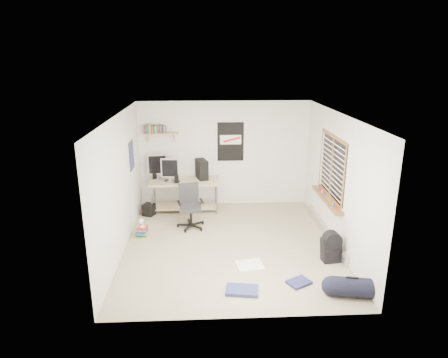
{
  "coord_description": "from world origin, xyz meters",
  "views": [
    {
      "loc": [
        -0.46,
        -6.95,
        3.5
      ],
      "look_at": [
        -0.09,
        0.44,
        1.19
      ],
      "focal_mm": 32.0,
      "sensor_mm": 36.0,
      "label": 1
    }
  ],
  "objects_px": {
    "office_chair": "(191,206)",
    "duffel_bag": "(351,288)",
    "desk": "(185,195)",
    "backpack": "(331,250)",
    "book_stack": "(142,229)"
  },
  "relations": [
    {
      "from": "desk",
      "to": "backpack",
      "type": "xyz_separation_m",
      "value": [
        2.69,
        -2.55,
        -0.16
      ]
    },
    {
      "from": "backpack",
      "to": "duffel_bag",
      "type": "relative_size",
      "value": 0.74
    },
    {
      "from": "office_chair",
      "to": "duffel_bag",
      "type": "bearing_deg",
      "value": -59.23
    },
    {
      "from": "office_chair",
      "to": "backpack",
      "type": "bearing_deg",
      "value": -43.84
    },
    {
      "from": "desk",
      "to": "duffel_bag",
      "type": "bearing_deg",
      "value": -33.92
    },
    {
      "from": "duffel_bag",
      "to": "book_stack",
      "type": "height_order",
      "value": "duffel_bag"
    },
    {
      "from": "desk",
      "to": "office_chair",
      "type": "distance_m",
      "value": 1.02
    },
    {
      "from": "backpack",
      "to": "duffel_bag",
      "type": "bearing_deg",
      "value": -97.86
    },
    {
      "from": "desk",
      "to": "office_chair",
      "type": "bearing_deg",
      "value": -60.43
    },
    {
      "from": "backpack",
      "to": "book_stack",
      "type": "relative_size",
      "value": 0.97
    },
    {
      "from": "desk",
      "to": "office_chair",
      "type": "height_order",
      "value": "office_chair"
    },
    {
      "from": "desk",
      "to": "office_chair",
      "type": "relative_size",
      "value": 1.71
    },
    {
      "from": "desk",
      "to": "backpack",
      "type": "height_order",
      "value": "desk"
    },
    {
      "from": "office_chair",
      "to": "desk",
      "type": "bearing_deg",
      "value": 87.1
    },
    {
      "from": "office_chair",
      "to": "backpack",
      "type": "distance_m",
      "value": 2.97
    }
  ]
}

